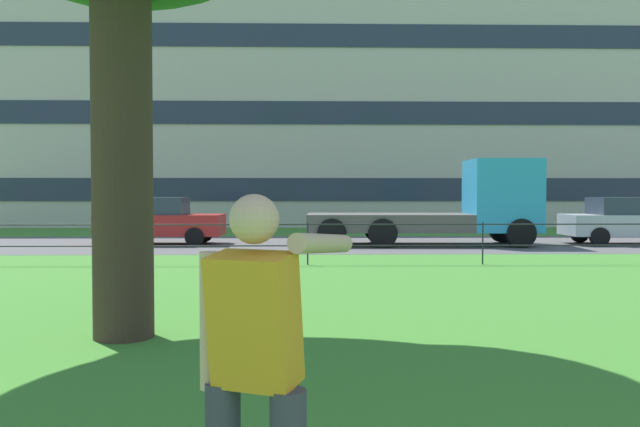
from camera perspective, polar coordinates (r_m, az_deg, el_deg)
street_strip at (r=21.69m, az=4.32°, el=-2.64°), size 80.00×7.36×0.01m
park_fence at (r=15.51m, az=6.59°, el=-1.98°), size 28.99×0.04×1.00m
person_thrower at (r=2.98m, az=-5.60°, el=-13.49°), size 0.72×0.72×1.70m
car_red_left at (r=22.00m, az=-13.74°, el=-0.61°), size 4.04×1.88×1.54m
flatbed_truck_far_right at (r=21.52m, az=11.72°, el=0.53°), size 7.38×2.67×2.75m
car_silver_right at (r=23.61m, az=25.11°, el=-0.56°), size 4.05×1.91×1.54m
apartment_building_background at (r=39.24m, az=0.66°, el=10.43°), size 39.59×14.90×15.09m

